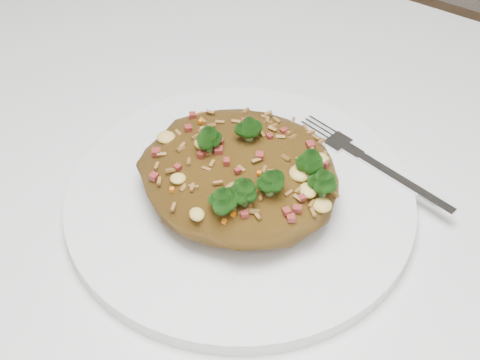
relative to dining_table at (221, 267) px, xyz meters
name	(u,v)px	position (x,y,z in m)	size (l,w,h in m)	color
dining_table	(221,267)	(0.00, 0.00, 0.00)	(1.20, 0.80, 0.75)	silver
plate	(240,199)	(0.02, 0.01, 0.10)	(0.29, 0.29, 0.01)	white
fried_rice	(241,167)	(0.02, 0.01, 0.14)	(0.17, 0.15, 0.07)	brown
fork	(381,168)	(0.10, 0.10, 0.11)	(0.16, 0.05, 0.00)	silver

